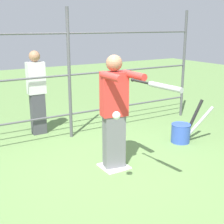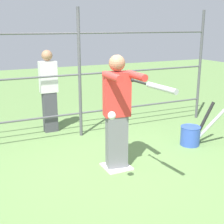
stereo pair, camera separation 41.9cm
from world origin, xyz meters
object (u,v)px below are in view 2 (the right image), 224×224
baseball_bat_swinging (157,87)px  softball_in_flight (112,115)px  bat_bucket (192,134)px  bystander_behind_fence (49,90)px  batter (117,109)px

baseball_bat_swinging → softball_in_flight: baseball_bat_swinging is taller
softball_in_flight → bat_bucket: bearing=-153.7°
softball_in_flight → bystander_behind_fence: bearing=-89.6°
bat_bucket → bystander_behind_fence: bearing=-41.1°
bat_bucket → bystander_behind_fence: (2.14, -1.87, 0.66)m
baseball_bat_swinging → bat_bucket: baseball_bat_swinging is taller
baseball_bat_swinging → bat_bucket: (-1.61, -1.22, -1.23)m
batter → softball_in_flight: bearing=59.5°
baseball_bat_swinging → bystander_behind_fence: bearing=-80.3°
baseball_bat_swinging → softball_in_flight: 0.63m
batter → bat_bucket: bearing=-170.8°
softball_in_flight → bystander_behind_fence: size_ratio=0.06×
batter → softball_in_flight: batter is taller
bystander_behind_fence → softball_in_flight: bearing=90.4°
baseball_bat_swinging → bystander_behind_fence: bystander_behind_fence is taller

